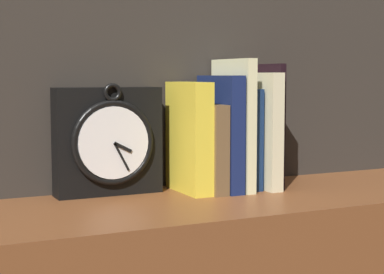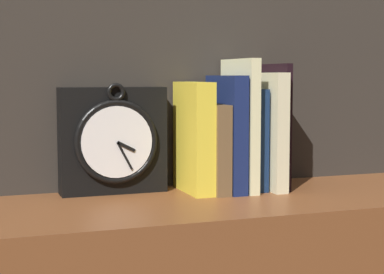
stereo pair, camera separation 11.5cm
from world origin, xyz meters
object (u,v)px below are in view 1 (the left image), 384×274
Objects in this scene: book_slot5_cream at (258,130)px; book_slot4_navy at (242,138)px; clock at (109,141)px; book_slot3_cream at (233,124)px; book_slot0_yellow at (189,137)px; book_slot2_navy at (220,133)px; book_slot6_black at (264,125)px; book_slot1_brown at (205,148)px.

book_slot4_navy is at bearing 158.69° from book_slot5_cream.
book_slot3_cream is at bearing -10.24° from clock.
book_slot4_navy is 0.04m from book_slot5_cream.
book_slot2_navy is at bearing -4.35° from book_slot0_yellow.
book_slot0_yellow is 0.07m from book_slot2_navy.
book_slot6_black is (0.17, 0.00, 0.02)m from book_slot0_yellow.
book_slot1_brown is (0.03, -0.00, -0.02)m from book_slot0_yellow.
book_slot1_brown is 0.66× the size of book_slot3_cream.
book_slot6_black reaches higher than book_slot0_yellow.
book_slot0_yellow is (0.15, -0.04, 0.00)m from clock.
book_slot6_black is at bearing 0.30° from book_slot0_yellow.
book_slot2_navy is at bearing -176.80° from book_slot6_black.
book_slot0_yellow is 0.86× the size of book_slot6_black.
book_slot5_cream is at bearing -2.77° from book_slot0_yellow.
book_slot5_cream is (0.12, -0.00, 0.03)m from book_slot1_brown.
book_slot5_cream reaches higher than book_slot0_yellow.
book_slot5_cream reaches higher than book_slot4_navy.
book_slot1_brown is 0.12m from book_slot5_cream.
book_slot1_brown is at bearing -178.15° from book_slot6_black.
book_slot3_cream reaches higher than book_slot4_navy.
book_slot2_navy is at bearing -170.04° from book_slot4_navy.
book_slot6_black is at bearing -6.65° from clock.
book_slot0_yellow is 0.17m from book_slot6_black.
book_slot5_cream is at bearing -1.65° from book_slot3_cream.
book_slot0_yellow is at bearing -179.70° from book_slot6_black.
book_slot5_cream is at bearing -158.63° from book_slot6_black.
book_slot5_cream is at bearing -1.86° from book_slot1_brown.
book_slot3_cream is at bearing -3.45° from book_slot0_yellow.
book_slot3_cream is (0.24, -0.04, 0.03)m from clock.
book_slot1_brown is 0.76× the size of book_slot2_navy.
book_slot1_brown is at bearing 177.95° from book_slot3_cream.
clock is at bearing 172.86° from book_slot4_navy.
book_slot2_navy is 0.06m from book_slot4_navy.
book_slot6_black reaches higher than book_slot4_navy.
book_slot0_yellow reaches higher than clock.
book_slot3_cream is (0.09, -0.01, 0.02)m from book_slot0_yellow.
book_slot3_cream is 1.04× the size of book_slot6_black.
clock is 0.25m from book_slot3_cream.
book_slot6_black is (0.14, 0.00, 0.04)m from book_slot1_brown.
book_slot1_brown is at bearing 178.14° from book_slot5_cream.
book_slot0_yellow is at bearing 177.23° from book_slot5_cream.
book_slot5_cream reaches higher than book_slot1_brown.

